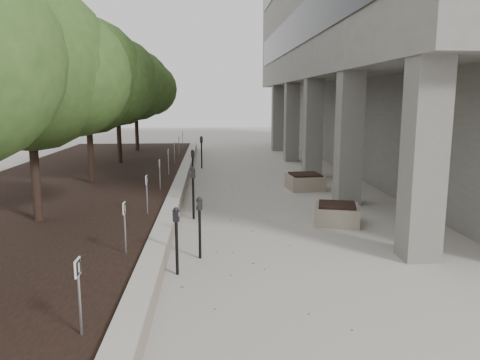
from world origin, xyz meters
name	(u,v)px	position (x,y,z in m)	size (l,w,h in m)	color
ground	(256,281)	(0.00, 0.00, 0.00)	(90.00, 90.00, 0.00)	#A09B93
retaining_wall	(182,181)	(-1.82, 9.00, 0.25)	(0.39, 26.00, 0.50)	gray
planting_bed	(80,183)	(-5.50, 9.00, 0.20)	(7.00, 26.00, 0.40)	black
crabapple_tree_2	(30,102)	(-4.80, 3.00, 3.12)	(4.60, 4.00, 5.44)	#2C4C1D
crabapple_tree_3	(88,101)	(-4.80, 8.00, 3.12)	(4.60, 4.00, 5.44)	#2C4C1D
crabapple_tree_4	(117,101)	(-4.80, 13.00, 3.12)	(4.60, 4.00, 5.44)	#2C4C1D
crabapple_tree_5	(136,100)	(-4.80, 18.00, 3.12)	(4.60, 4.00, 5.44)	#2C4C1D
parking_sign_1	(79,297)	(-2.35, -2.50, 0.88)	(0.04, 0.22, 0.96)	black
parking_sign_2	(125,228)	(-2.35, 0.50, 0.88)	(0.04, 0.22, 0.96)	black
parking_sign_3	(147,195)	(-2.35, 3.50, 0.88)	(0.04, 0.22, 0.96)	black
parking_sign_4	(160,175)	(-2.35, 6.50, 0.88)	(0.04, 0.22, 0.96)	black
parking_sign_5	(168,162)	(-2.35, 9.50, 0.88)	(0.04, 0.22, 0.96)	black
parking_sign_6	(175,153)	(-2.35, 12.50, 0.88)	(0.04, 0.22, 0.96)	black
parking_sign_7	(179,146)	(-2.35, 15.50, 0.88)	(0.04, 0.22, 0.96)	black
parking_sign_8	(183,141)	(-2.35, 18.50, 0.88)	(0.04, 0.22, 0.96)	black
parking_meter_1	(200,228)	(-1.01, 1.28, 0.64)	(0.13, 0.09, 1.28)	black
parking_meter_2	(177,241)	(-1.41, 0.41, 0.64)	(0.13, 0.09, 1.28)	black
parking_meter_3	(193,193)	(-1.25, 4.43, 0.71)	(0.14, 0.10, 1.42)	black
parking_meter_4	(193,168)	(-1.45, 9.41, 0.67)	(0.13, 0.09, 1.34)	black
parking_meter_5	(202,152)	(-1.19, 13.67, 0.76)	(0.15, 0.11, 1.51)	black
planter_front	(337,214)	(2.48, 3.75, 0.26)	(1.12, 1.12, 0.52)	gray
planter_back	(305,181)	(2.59, 8.39, 0.28)	(1.21, 1.21, 0.57)	gray
berry_scatter	(235,213)	(-0.10, 5.00, 0.01)	(3.30, 14.10, 0.02)	maroon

